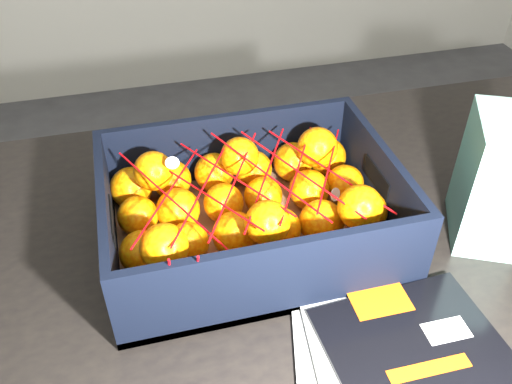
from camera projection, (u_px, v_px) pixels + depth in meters
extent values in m
plane|color=#37373A|center=(317.00, 372.00, 1.49)|extent=(3.50, 3.50, 0.00)
cube|color=black|center=(329.00, 251.00, 0.83)|extent=(1.21, 0.81, 0.04)
cylinder|color=black|center=(27.00, 307.00, 1.22)|extent=(0.06, 0.06, 0.71)
cylinder|color=black|center=(468.00, 223.00, 1.44)|extent=(0.06, 0.06, 0.71)
cube|color=black|center=(439.00, 383.00, 0.62)|extent=(0.23, 0.29, 0.01)
cube|color=#E5520C|center=(379.00, 299.00, 0.71)|extent=(0.08, 0.06, 0.00)
cube|color=white|center=(446.00, 331.00, 0.67)|extent=(0.06, 0.03, 0.00)
cube|color=#E5520C|center=(429.00, 369.00, 0.63)|extent=(0.10, 0.02, 0.00)
cube|color=olive|center=(251.00, 234.00, 0.82)|extent=(0.41, 0.31, 0.01)
cube|color=black|center=(229.00, 148.00, 0.90)|extent=(0.41, 0.01, 0.13)
cube|color=black|center=(280.00, 280.00, 0.67)|extent=(0.41, 0.01, 0.13)
cube|color=black|center=(108.00, 229.00, 0.75)|extent=(0.01, 0.28, 0.13)
cube|color=black|center=(380.00, 183.00, 0.82)|extent=(0.01, 0.28, 0.13)
sphere|color=orange|center=(146.00, 295.00, 0.68)|extent=(0.06, 0.06, 0.06)
sphere|color=orange|center=(142.00, 253.00, 0.74)|extent=(0.06, 0.06, 0.06)
sphere|color=orange|center=(138.00, 216.00, 0.80)|extent=(0.06, 0.06, 0.06)
sphere|color=orange|center=(131.00, 188.00, 0.85)|extent=(0.06, 0.06, 0.06)
sphere|color=orange|center=(196.00, 286.00, 0.69)|extent=(0.06, 0.06, 0.06)
sphere|color=orange|center=(188.00, 243.00, 0.75)|extent=(0.06, 0.06, 0.06)
sphere|color=orange|center=(178.00, 210.00, 0.81)|extent=(0.06, 0.06, 0.06)
sphere|color=orange|center=(172.00, 179.00, 0.86)|extent=(0.06, 0.06, 0.06)
sphere|color=orange|center=(245.00, 276.00, 0.71)|extent=(0.06, 0.06, 0.06)
sphere|color=orange|center=(235.00, 234.00, 0.77)|extent=(0.07, 0.07, 0.07)
sphere|color=orange|center=(224.00, 203.00, 0.82)|extent=(0.06, 0.06, 0.06)
sphere|color=orange|center=(214.00, 172.00, 0.88)|extent=(0.06, 0.06, 0.06)
sphere|color=orange|center=(297.00, 266.00, 0.72)|extent=(0.06, 0.06, 0.06)
sphere|color=orange|center=(280.00, 229.00, 0.77)|extent=(0.06, 0.06, 0.06)
sphere|color=orange|center=(263.00, 196.00, 0.83)|extent=(0.06, 0.06, 0.06)
sphere|color=orange|center=(253.00, 169.00, 0.88)|extent=(0.06, 0.06, 0.06)
sphere|color=orange|center=(342.00, 257.00, 0.73)|extent=(0.06, 0.06, 0.06)
sphere|color=orange|center=(321.00, 222.00, 0.79)|extent=(0.07, 0.07, 0.07)
sphere|color=orange|center=(309.00, 190.00, 0.84)|extent=(0.06, 0.06, 0.06)
sphere|color=orange|center=(293.00, 162.00, 0.90)|extent=(0.06, 0.06, 0.06)
sphere|color=orange|center=(388.00, 247.00, 0.75)|extent=(0.06, 0.06, 0.06)
sphere|color=orange|center=(365.00, 212.00, 0.80)|extent=(0.06, 0.06, 0.06)
sphere|color=orange|center=(345.00, 183.00, 0.86)|extent=(0.06, 0.06, 0.06)
sphere|color=orange|center=(327.00, 157.00, 0.91)|extent=(0.06, 0.06, 0.06)
sphere|color=orange|center=(164.00, 247.00, 0.68)|extent=(0.06, 0.06, 0.06)
sphere|color=orange|center=(153.00, 171.00, 0.80)|extent=(0.06, 0.06, 0.06)
sphere|color=orange|center=(268.00, 223.00, 0.71)|extent=(0.06, 0.06, 0.06)
sphere|color=orange|center=(240.00, 156.00, 0.83)|extent=(0.06, 0.06, 0.06)
sphere|color=orange|center=(360.00, 207.00, 0.74)|extent=(0.06, 0.06, 0.06)
sphere|color=orange|center=(317.00, 147.00, 0.85)|extent=(0.06, 0.06, 0.06)
cylinder|color=red|center=(169.00, 197.00, 0.73)|extent=(0.12, 0.21, 0.02)
cylinder|color=red|center=(203.00, 192.00, 0.74)|extent=(0.12, 0.21, 0.03)
cylinder|color=red|center=(233.00, 177.00, 0.76)|extent=(0.12, 0.21, 0.01)
cylinder|color=red|center=(267.00, 174.00, 0.75)|extent=(0.12, 0.21, 0.02)
cylinder|color=red|center=(299.00, 172.00, 0.76)|extent=(0.12, 0.21, 0.02)
cylinder|color=red|center=(328.00, 169.00, 0.78)|extent=(0.12, 0.21, 0.02)
cylinder|color=red|center=(168.00, 193.00, 0.74)|extent=(0.12, 0.21, 0.02)
cylinder|color=red|center=(203.00, 189.00, 0.73)|extent=(0.12, 0.21, 0.01)
cylinder|color=red|center=(235.00, 182.00, 0.75)|extent=(0.12, 0.21, 0.01)
cylinder|color=red|center=(266.00, 175.00, 0.76)|extent=(0.12, 0.21, 0.00)
cylinder|color=red|center=(297.00, 171.00, 0.77)|extent=(0.12, 0.21, 0.01)
cylinder|color=red|center=(329.00, 167.00, 0.77)|extent=(0.12, 0.21, 0.03)
cylinder|color=red|center=(171.00, 276.00, 0.64)|extent=(0.00, 0.03, 0.09)
cylinder|color=red|center=(196.00, 271.00, 0.64)|extent=(0.01, 0.04, 0.08)
cube|color=white|center=(494.00, 180.00, 0.78)|extent=(0.13, 0.15, 0.19)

